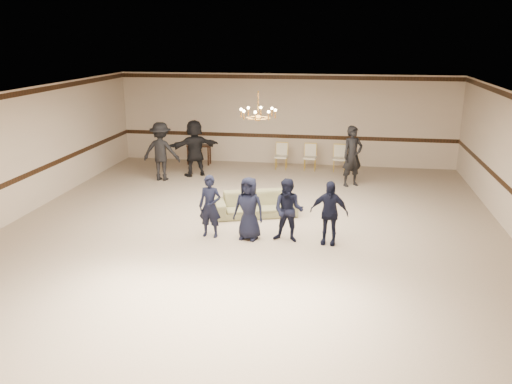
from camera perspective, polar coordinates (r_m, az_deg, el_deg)
room at (r=12.15m, az=-0.52°, el=2.87°), size 12.01×14.01×3.21m
chair_rail at (r=19.04m, az=3.12°, el=6.04°), size 12.00×0.02×0.14m
crown_molding at (r=18.78m, az=3.22°, el=12.30°), size 12.00×0.02×0.14m
chandelier at (r=12.89m, az=0.24°, el=9.44°), size 0.94×0.94×0.89m
boy_a at (r=12.09m, az=-4.99°, el=-1.56°), size 0.55×0.39×1.45m
boy_b at (r=11.91m, az=-0.79°, el=-1.79°), size 0.78×0.59×1.45m
boy_c at (r=11.79m, az=3.53°, el=-2.01°), size 0.77×0.64×1.45m
boy_d at (r=11.74m, az=7.90°, el=-2.23°), size 0.89×0.47×1.45m
settee at (r=13.58m, az=-0.05°, el=-1.31°), size 2.24×1.45×0.61m
adult_left at (r=17.07m, az=-10.22°, el=4.34°), size 1.21×0.70×1.87m
adult_mid at (r=17.45m, az=-6.66°, el=4.75°), size 1.75×1.40×1.87m
adult_right at (r=16.40m, az=10.38°, el=3.83°), size 0.81×0.75×1.87m
banquet_chair_left at (r=18.35m, az=2.74°, el=3.88°), size 0.45×0.45×0.89m
banquet_chair_mid at (r=18.27m, az=5.86°, el=3.75°), size 0.47×0.47×0.89m
banquet_chair_right at (r=18.24m, az=9.01°, el=3.61°), size 0.47×0.47×0.89m
console_table at (r=19.13m, az=-6.17°, el=4.05°), size 0.86×0.39×0.71m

